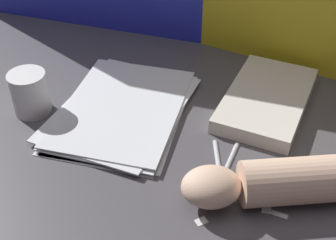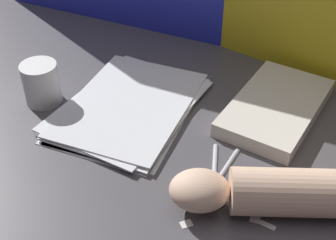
% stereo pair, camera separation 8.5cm
% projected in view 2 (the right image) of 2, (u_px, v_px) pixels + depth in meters
% --- Properties ---
extents(ground_plane, '(6.00, 6.00, 0.00)m').
position_uv_depth(ground_plane, '(153.00, 152.00, 0.87)').
color(ground_plane, '#4C494F').
extents(paper_stack, '(0.26, 0.34, 0.02)m').
position_uv_depth(paper_stack, '(130.00, 107.00, 0.97)').
color(paper_stack, white).
rests_on(paper_stack, ground_plane).
extents(book_closed, '(0.19, 0.29, 0.03)m').
position_uv_depth(book_closed, '(276.00, 107.00, 0.95)').
color(book_closed, silver).
rests_on(book_closed, ground_plane).
extents(scissors, '(0.08, 0.16, 0.01)m').
position_uv_depth(scissors, '(214.00, 185.00, 0.80)').
color(scissors, silver).
rests_on(scissors, ground_plane).
extents(hand_forearm, '(0.32, 0.20, 0.08)m').
position_uv_depth(hand_forearm, '(274.00, 192.00, 0.74)').
color(hand_forearm, beige).
rests_on(hand_forearm, ground_plane).
extents(paper_scrap_near, '(0.03, 0.01, 0.00)m').
position_uv_depth(paper_scrap_near, '(267.00, 225.00, 0.73)').
color(paper_scrap_near, white).
rests_on(paper_scrap_near, ground_plane).
extents(paper_scrap_mid, '(0.02, 0.03, 0.00)m').
position_uv_depth(paper_scrap_mid, '(256.00, 216.00, 0.75)').
color(paper_scrap_mid, white).
rests_on(paper_scrap_mid, ground_plane).
extents(paper_scrap_far, '(0.02, 0.02, 0.00)m').
position_uv_depth(paper_scrap_far, '(186.00, 224.00, 0.74)').
color(paper_scrap_far, white).
rests_on(paper_scrap_far, ground_plane).
extents(mug, '(0.08, 0.08, 0.09)m').
position_uv_depth(mug, '(41.00, 83.00, 0.97)').
color(mug, white).
rests_on(mug, ground_plane).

